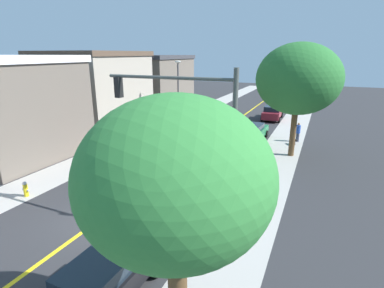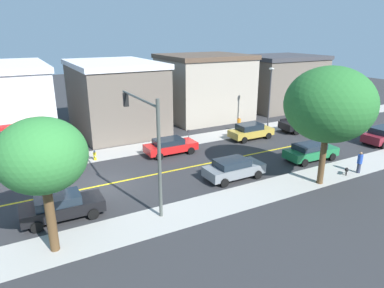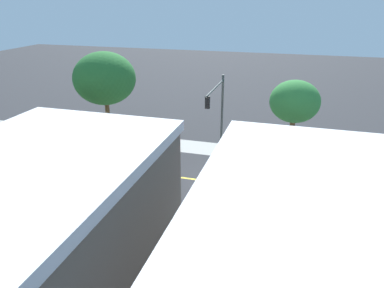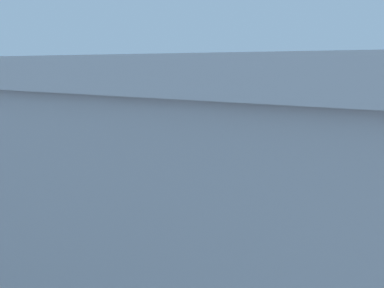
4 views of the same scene
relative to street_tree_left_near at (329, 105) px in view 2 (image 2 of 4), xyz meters
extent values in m
plane|color=#2D2D30|center=(-7.13, -13.40, -5.70)|extent=(140.00, 140.00, 0.00)
cube|color=#ADA8A0|center=(-13.38, -13.40, -5.69)|extent=(2.99, 126.00, 0.01)
cube|color=#ADA8A0|center=(-0.88, -13.40, -5.69)|extent=(2.99, 126.00, 0.01)
cube|color=yellow|center=(-7.13, -13.40, -5.69)|extent=(0.20, 126.00, 0.00)
cube|color=silver|center=(-20.93, -18.98, -2.17)|extent=(11.81, 7.67, 7.06)
cube|color=red|center=(-14.54, -18.98, -2.56)|extent=(0.98, 5.83, 0.24)
cube|color=#665B51|center=(-20.93, -8.40, -2.28)|extent=(11.90, 8.14, 6.83)
cube|color=silver|center=(-20.93, -8.40, 1.39)|extent=(12.20, 8.44, 0.50)
cube|color=#A39989|center=(-20.93, 2.79, -2.10)|extent=(8.70, 9.67, 7.19)
cube|color=brown|center=(-20.93, 2.79, 1.75)|extent=(9.00, 9.97, 0.50)
cube|color=#665B51|center=(-20.93, 14.98, -2.34)|extent=(8.22, 10.45, 6.71)
cube|color=#38383D|center=(-20.93, 14.98, 1.26)|extent=(8.52, 10.75, 0.50)
cylinder|color=brown|center=(0.00, 0.00, -3.96)|extent=(0.43, 0.43, 3.48)
ellipsoid|color=#286B2D|center=(0.00, 0.00, 0.01)|extent=(5.95, 5.95, 5.06)
cylinder|color=brown|center=(-0.79, -17.74, -3.97)|extent=(0.45, 0.45, 3.45)
ellipsoid|color=#337F38|center=(-0.79, -17.74, -0.70)|extent=(4.11, 4.11, 3.49)
cylinder|color=yellow|center=(-12.38, -12.93, -5.35)|extent=(0.24, 0.24, 0.69)
sphere|color=#B2B2B7|center=(-12.38, -12.93, -4.94)|extent=(0.22, 0.22, 0.22)
cylinder|color=#B2B2B7|center=(-12.55, -12.93, -5.32)|extent=(0.10, 0.10, 0.10)
cylinder|color=#B2B2B7|center=(-12.21, -12.93, -5.32)|extent=(0.10, 0.10, 0.10)
cylinder|color=#4C4C51|center=(-12.41, -3.98, -5.12)|extent=(0.07, 0.07, 1.15)
cube|color=#2D2D33|center=(-12.41, -3.98, -4.42)|extent=(0.12, 0.18, 0.26)
cylinder|color=#474C47|center=(-1.26, -11.79, -2.22)|extent=(0.20, 0.20, 6.96)
cylinder|color=#474C47|center=(-4.14, -11.79, 0.81)|extent=(5.77, 0.14, 0.14)
cube|color=black|center=(-6.62, -11.79, 0.31)|extent=(0.26, 0.32, 0.90)
sphere|color=red|center=(-6.62, -11.79, 0.61)|extent=(0.20, 0.20, 0.20)
sphere|color=yellow|center=(-6.62, -11.79, 0.31)|extent=(0.20, 0.20, 0.20)
sphere|color=green|center=(-6.62, -11.79, 0.01)|extent=(0.20, 0.20, 0.20)
cylinder|color=#38383D|center=(-12.40, 5.80, -2.46)|extent=(0.16, 0.16, 6.47)
ellipsoid|color=silver|center=(-12.40, 5.80, 0.93)|extent=(0.70, 0.36, 0.24)
cube|color=red|center=(-10.69, -6.66, -5.06)|extent=(1.89, 4.57, 0.64)
cube|color=#19232D|center=(-10.69, -6.89, -4.51)|extent=(1.66, 2.47, 0.45)
cylinder|color=black|center=(-11.62, -5.15, -5.38)|extent=(0.22, 0.64, 0.64)
cylinder|color=black|center=(-9.74, -5.16, -5.38)|extent=(0.22, 0.64, 0.64)
cylinder|color=black|center=(-11.63, -8.16, -5.38)|extent=(0.22, 0.64, 0.64)
cylinder|color=black|center=(-9.75, -8.17, -5.38)|extent=(0.22, 0.64, 0.64)
cube|color=black|center=(-3.75, -16.83, -5.04)|extent=(1.90, 4.58, 0.68)
cube|color=#19232D|center=(-3.76, -17.06, -4.45)|extent=(1.64, 2.49, 0.50)
cylinder|color=black|center=(-4.62, -15.32, -5.38)|extent=(0.23, 0.64, 0.64)
cylinder|color=black|center=(-2.82, -15.36, -5.38)|extent=(0.23, 0.64, 0.64)
cylinder|color=black|center=(-4.69, -18.31, -5.38)|extent=(0.23, 0.64, 0.64)
cylinder|color=black|center=(-2.89, -18.35, -5.38)|extent=(0.23, 0.64, 0.64)
cube|color=maroon|center=(-3.50, 12.62, -4.99)|extent=(2.10, 4.73, 0.77)
cube|color=#19232D|center=(-3.49, 12.39, -4.33)|extent=(1.78, 2.58, 0.56)
cylinder|color=black|center=(-4.52, 14.12, -5.38)|extent=(0.25, 0.65, 0.64)
cylinder|color=black|center=(-4.39, 11.05, -5.38)|extent=(0.25, 0.65, 0.64)
cylinder|color=black|center=(-2.49, 11.13, -5.38)|extent=(0.25, 0.65, 0.64)
cube|color=#196638|center=(-3.66, 2.97, -5.03)|extent=(2.04, 4.70, 0.69)
cube|color=#19232D|center=(-3.67, 2.74, -4.47)|extent=(1.72, 2.57, 0.44)
cylinder|color=black|center=(-4.51, 4.54, -5.38)|extent=(0.25, 0.65, 0.64)
cylinder|color=black|center=(-2.68, 4.46, -5.38)|extent=(0.25, 0.65, 0.64)
cylinder|color=black|center=(-4.64, 1.49, -5.38)|extent=(0.25, 0.65, 0.64)
cylinder|color=black|center=(-2.81, 1.41, -5.38)|extent=(0.25, 0.65, 0.64)
cube|color=#B29338|center=(-10.86, 2.34, -5.04)|extent=(1.82, 4.55, 0.68)
cube|color=#19232D|center=(-10.87, 2.11, -4.42)|extent=(1.59, 2.46, 0.57)
cylinder|color=black|center=(-11.76, 3.84, -5.38)|extent=(0.22, 0.64, 0.64)
cylinder|color=black|center=(-9.96, 3.83, -5.38)|extent=(0.22, 0.64, 0.64)
cylinder|color=black|center=(-11.77, 0.84, -5.38)|extent=(0.22, 0.64, 0.64)
cylinder|color=black|center=(-9.97, 0.83, -5.38)|extent=(0.22, 0.64, 0.64)
cube|color=slate|center=(-3.68, -4.87, -5.03)|extent=(1.90, 4.46, 0.70)
cube|color=#19232D|center=(-3.68, -5.09, -4.44)|extent=(1.67, 2.41, 0.47)
cylinder|color=black|center=(-4.63, -3.39, -5.38)|extent=(0.22, 0.64, 0.64)
cylinder|color=black|center=(-2.74, -3.39, -5.38)|extent=(0.22, 0.64, 0.64)
cylinder|color=black|center=(-4.63, -6.34, -5.38)|extent=(0.22, 0.64, 0.64)
cylinder|color=black|center=(-2.74, -6.34, -5.38)|extent=(0.22, 0.64, 0.64)
cube|color=black|center=(-10.51, 9.28, -4.93)|extent=(2.18, 5.71, 0.73)
cube|color=#19232D|center=(-10.46, 10.29, -4.26)|extent=(1.86, 2.10, 0.61)
cube|color=black|center=(-11.45, 8.20, -4.45)|extent=(0.23, 2.93, 0.24)
cube|color=black|center=(-9.68, 8.12, -4.45)|extent=(0.23, 2.93, 0.24)
cylinder|color=black|center=(-11.38, 11.24, -5.30)|extent=(0.32, 0.81, 0.80)
cylinder|color=black|center=(-9.46, 11.15, -5.30)|extent=(0.32, 0.81, 0.80)
cylinder|color=black|center=(-11.56, 7.42, -5.30)|extent=(0.32, 0.81, 0.80)
cylinder|color=black|center=(-9.64, 7.33, -5.30)|extent=(0.32, 0.81, 0.80)
cylinder|color=brown|center=(-13.54, 2.77, -5.33)|extent=(0.29, 0.29, 0.74)
cylinder|color=orange|center=(-13.54, 2.77, -4.62)|extent=(0.39, 0.39, 0.68)
sphere|color=tan|center=(-13.54, 2.77, -4.17)|extent=(0.21, 0.21, 0.21)
cylinder|color=#33384C|center=(0.09, 4.08, -5.31)|extent=(0.28, 0.28, 0.77)
cylinder|color=#284CB2|center=(0.09, 4.08, -4.58)|extent=(0.37, 0.37, 0.70)
sphere|color=#936B4C|center=(0.09, 4.08, -4.12)|extent=(0.22, 0.22, 0.22)
cylinder|color=brown|center=(-12.45, -18.08, -5.32)|extent=(0.27, 0.27, 0.75)
cylinder|color=red|center=(-12.45, -18.08, -4.60)|extent=(0.36, 0.36, 0.69)
sphere|color=#936B4C|center=(-12.45, -18.08, -4.15)|extent=(0.21, 0.21, 0.21)
ellipsoid|color=black|center=(-0.12, 3.00, -5.31)|extent=(0.59, 0.66, 0.27)
sphere|color=black|center=(0.08, 2.72, -5.23)|extent=(0.22, 0.22, 0.22)
cylinder|color=black|center=(0.00, 2.82, -5.57)|extent=(0.10, 0.10, 0.25)
cylinder|color=black|center=(-0.25, 3.17, -5.57)|extent=(0.10, 0.10, 0.25)
camera|label=1|loc=(1.80, -22.80, 1.76)|focal=27.98mm
camera|label=2|loc=(15.26, -18.80, 4.65)|focal=32.12mm
camera|label=3|loc=(-31.20, -17.78, 7.28)|focal=34.35mm
camera|label=4|loc=(-30.90, -22.64, 1.74)|focal=40.95mm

